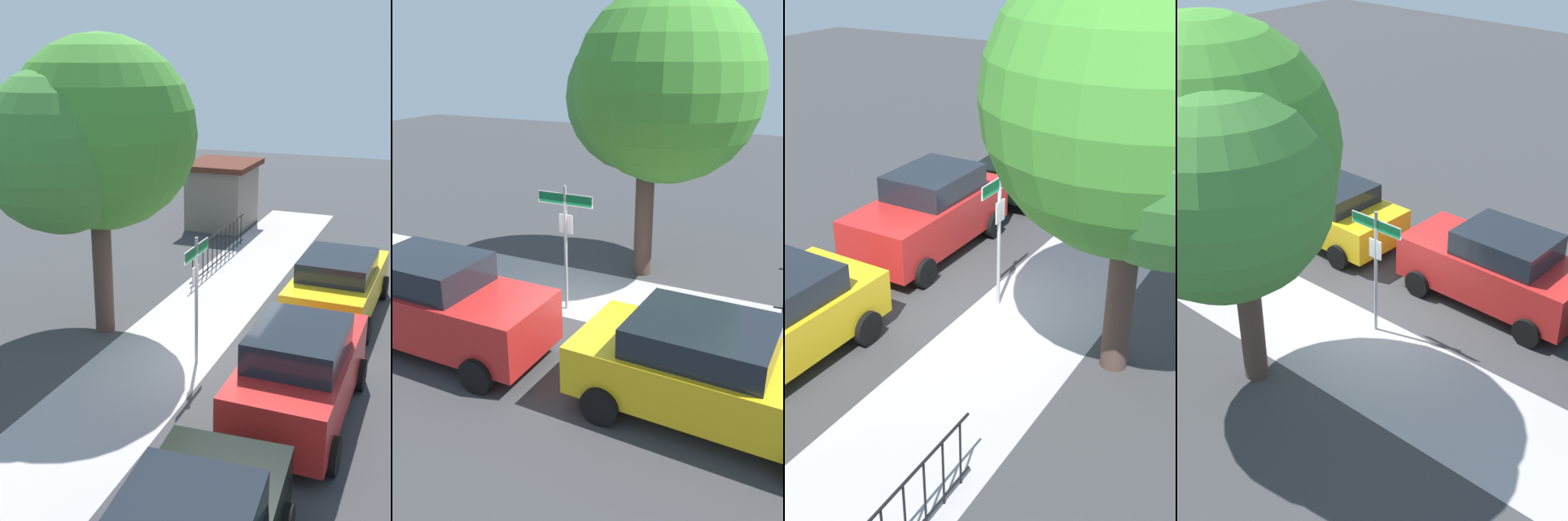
# 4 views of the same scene
# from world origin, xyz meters

# --- Properties ---
(ground_plane) EXTENTS (60.00, 60.00, 0.00)m
(ground_plane) POSITION_xyz_m (0.00, 0.00, 0.00)
(ground_plane) COLOR #38383A
(sidewalk_strip) EXTENTS (24.00, 2.60, 0.00)m
(sidewalk_strip) POSITION_xyz_m (2.00, 1.30, 0.00)
(sidewalk_strip) COLOR #A8A1A5
(sidewalk_strip) RESTS_ON ground_plane
(street_sign) EXTENTS (1.29, 0.07, 2.84)m
(street_sign) POSITION_xyz_m (-0.34, 0.40, 1.97)
(street_sign) COLOR #9EA0A5
(street_sign) RESTS_ON ground_plane
(shade_tree) EXTENTS (4.96, 4.78, 6.90)m
(shade_tree) POSITION_xyz_m (0.65, 3.55, 4.51)
(shade_tree) COLOR #49352D
(shade_tree) RESTS_ON ground_plane
(car_red) EXTENTS (4.28, 2.02, 1.89)m
(car_red) POSITION_xyz_m (-1.70, -2.16, 0.95)
(car_red) COLOR red
(car_red) RESTS_ON ground_plane
(car_yellow) EXTENTS (4.56, 2.22, 1.65)m
(car_yellow) POSITION_xyz_m (3.54, -1.95, 0.85)
(car_yellow) COLOR gold
(car_yellow) RESTS_ON ground_plane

